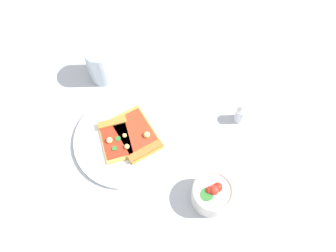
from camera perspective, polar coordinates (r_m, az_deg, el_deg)
The scene contains 7 objects.
ground_plane at distance 1.02m, azimuth -5.29°, elevation -2.18°, with size 2.40×2.40×0.00m, color #B2B7BC.
plate at distance 1.01m, azimuth -6.70°, elevation -2.14°, with size 0.28×0.28×0.01m, color white.
pizza_slice_near at distance 1.00m, azimuth -4.93°, elevation -1.57°, with size 0.16×0.18×0.02m.
pizza_slice_far at distance 1.00m, azimuth -8.11°, elevation -1.68°, with size 0.14×0.14×0.02m.
salad_bowl at distance 0.93m, azimuth 6.87°, elevation -10.38°, with size 0.10×0.10×0.08m.
soda_glass at distance 1.09m, azimuth -10.24°, elevation 9.38°, with size 0.08×0.08×0.12m.
pepper_shaker at distance 1.03m, azimuth 11.16°, elevation 1.85°, with size 0.03×0.03×0.07m.
Camera 1 is at (0.33, 0.26, 0.93)m, focal length 39.37 mm.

